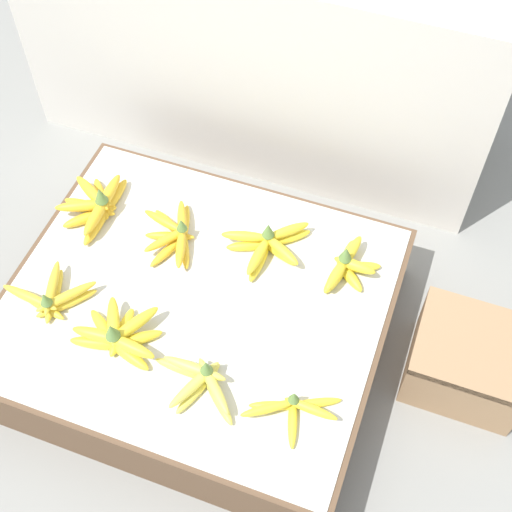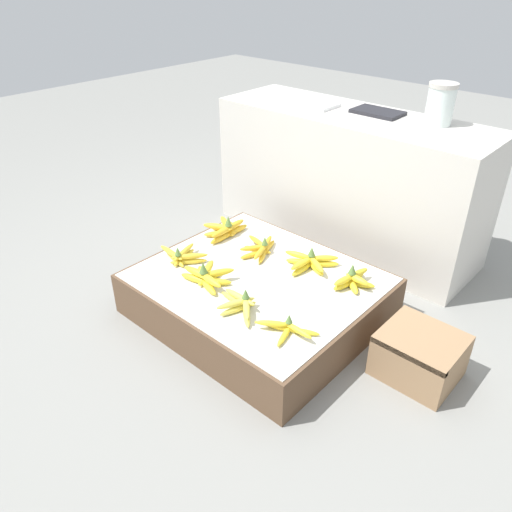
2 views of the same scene
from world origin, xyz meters
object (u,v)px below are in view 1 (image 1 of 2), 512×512
Objects in this scene: banana_bunch_front_left at (51,297)px; banana_bunch_front_midright at (201,381)px; banana_bunch_middle_left at (97,205)px; banana_bunch_front_right at (293,409)px; banana_bunch_front_midleft at (118,336)px; banana_bunch_middle_midright at (268,245)px; banana_bunch_middle_right at (348,266)px; banana_bunch_middle_midleft at (175,234)px; wooden_crate at (468,361)px.

banana_bunch_front_midright is (0.46, -0.09, 0.00)m from banana_bunch_front_left.
banana_bunch_middle_left is (-0.49, 0.40, 0.00)m from banana_bunch_front_midright.
banana_bunch_front_left is 1.05× the size of banana_bunch_front_right.
banana_bunch_front_midleft is 0.48m from banana_bunch_middle_midright.
banana_bunch_front_midleft is 0.25m from banana_bunch_front_midright.
banana_bunch_middle_right reaches higher than banana_bunch_middle_midright.
banana_bunch_front_midright reaches higher than banana_bunch_front_left.
banana_bunch_front_left is 0.60m from banana_bunch_middle_midright.
banana_bunch_front_left is at bearing -125.81° from banana_bunch_middle_midleft.
banana_bunch_front_right is at bearing -3.64° from banana_bunch_front_midleft.
wooden_crate is 0.93m from banana_bunch_front_midleft.
banana_bunch_middle_right reaches higher than banana_bunch_front_left.
banana_bunch_front_right is at bearing -38.70° from banana_bunch_middle_midleft.
banana_bunch_middle_midright reaches higher than banana_bunch_front_left.
banana_bunch_front_midleft reaches higher than banana_bunch_front_right.
banana_bunch_front_midleft is at bearing -159.74° from wooden_crate.
banana_bunch_front_midleft is at bearing -55.74° from banana_bunch_middle_left.
banana_bunch_front_midright is 0.23m from banana_bunch_front_right.
wooden_crate is 1.26× the size of banana_bunch_front_midleft.
banana_bunch_front_midright is at bearing -58.23° from banana_bunch_middle_midleft.
banana_bunch_middle_left is (-0.25, 0.36, 0.00)m from banana_bunch_front_midleft.
wooden_crate is 1.26× the size of banana_bunch_front_left.
banana_bunch_front_left is at bearing -143.62° from banana_bunch_middle_midright.
banana_bunch_front_midleft is at bearing -140.04° from banana_bunch_middle_right.
banana_bunch_middle_midright is (0.26, 0.40, -0.00)m from banana_bunch_front_midleft.
banana_bunch_front_midleft is (-0.86, -0.32, 0.14)m from wooden_crate.
banana_bunch_front_right is 0.93× the size of banana_bunch_middle_midleft.
banana_bunch_middle_left is at bearing 95.32° from banana_bunch_front_left.
banana_bunch_middle_midright is (0.02, 0.44, 0.00)m from banana_bunch_front_midright.
banana_bunch_front_right is at bearing -137.97° from wooden_crate.
banana_bunch_middle_midright is (0.26, 0.05, 0.01)m from banana_bunch_middle_midleft.
banana_bunch_middle_left is at bearing 176.82° from banana_bunch_middle_midleft.
banana_bunch_middle_left is (-0.72, 0.39, 0.01)m from banana_bunch_front_right.
banana_bunch_middle_midleft is at bearing -173.11° from banana_bunch_middle_right.
banana_bunch_front_midright is at bearing -10.65° from banana_bunch_front_left.
banana_bunch_middle_left reaches higher than banana_bunch_middle_midright.
banana_bunch_middle_left is 1.27× the size of banana_bunch_middle_right.
banana_bunch_front_left reaches higher than banana_bunch_middle_midleft.
banana_bunch_middle_right is at bearing 61.72° from banana_bunch_front_midright.
banana_bunch_middle_right is at bearing 6.89° from banana_bunch_middle_midleft.
banana_bunch_middle_midright is at bearing 10.72° from banana_bunch_middle_midleft.
banana_bunch_middle_left is 0.73m from banana_bunch_middle_right.
banana_bunch_front_midright is (0.24, -0.04, -0.00)m from banana_bunch_front_midleft.
wooden_crate is at bearing -13.38° from banana_bunch_middle_right.
banana_bunch_front_midright is 0.46m from banana_bunch_middle_midleft.
banana_bunch_front_left is 0.98× the size of banana_bunch_middle_midleft.
banana_bunch_middle_midright is at bearing 172.38° from wooden_crate.
banana_bunch_middle_midleft is 1.00× the size of banana_bunch_middle_midright.
banana_bunch_front_left is 1.16× the size of banana_bunch_middle_right.
banana_bunch_front_right is (0.69, -0.07, -0.00)m from banana_bunch_front_left.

